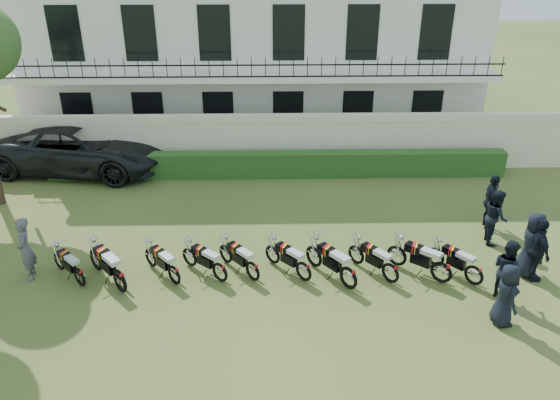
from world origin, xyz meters
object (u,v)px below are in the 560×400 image
(motorcycle_3, at_px, (220,268))
(officer_4, at_px, (496,217))
(suv, at_px, (80,148))
(officer_2, at_px, (537,250))
(officer_0, at_px, (506,295))
(officer_1, at_px, (507,269))
(motorcycle_7, at_px, (391,269))
(motorcycle_4, at_px, (253,267))
(officer_3, at_px, (532,245))
(motorcycle_6, at_px, (349,273))
(motorcycle_2, at_px, (174,271))
(motorcycle_8, at_px, (442,267))
(motorcycle_0, at_px, (79,273))
(motorcycle_9, at_px, (475,271))
(officer_5, at_px, (491,202))
(motorcycle_1, at_px, (119,276))
(inspector, at_px, (25,249))
(motorcycle_5, at_px, (304,267))

(motorcycle_3, height_order, officer_4, officer_4)
(suv, bearing_deg, officer_2, -110.15)
(officer_0, bearing_deg, officer_1, -26.63)
(motorcycle_7, relative_size, officer_0, 0.89)
(motorcycle_4, bearing_deg, officer_3, -39.32)
(motorcycle_6, height_order, officer_4, officer_4)
(motorcycle_2, xyz_separation_m, motorcycle_7, (5.95, -0.04, 0.01))
(motorcycle_8, bearing_deg, motorcycle_4, 128.13)
(motorcycle_0, relative_size, motorcycle_9, 0.87)
(motorcycle_3, height_order, officer_2, officer_2)
(officer_5, bearing_deg, officer_0, 171.35)
(officer_5, bearing_deg, motorcycle_3, 116.83)
(motorcycle_9, bearing_deg, officer_1, -81.32)
(motorcycle_1, bearing_deg, motorcycle_0, 124.60)
(officer_0, bearing_deg, motorcycle_7, 49.74)
(motorcycle_0, height_order, officer_3, officer_3)
(suv, height_order, inspector, suv)
(motorcycle_1, distance_m, officer_5, 11.71)
(inspector, relative_size, officer_4, 1.06)
(motorcycle_7, relative_size, officer_3, 0.77)
(officer_0, bearing_deg, motorcycle_5, 64.40)
(officer_1, height_order, officer_5, officer_5)
(motorcycle_3, height_order, officer_3, officer_3)
(inspector, bearing_deg, motorcycle_6, 67.21)
(officer_1, height_order, officer_2, officer_2)
(motorcycle_1, bearing_deg, suv, 72.00)
(motorcycle_0, bearing_deg, motorcycle_9, -46.03)
(officer_0, bearing_deg, motorcycle_4, 68.66)
(motorcycle_5, relative_size, inspector, 0.75)
(motorcycle_3, bearing_deg, motorcycle_0, 132.70)
(motorcycle_0, height_order, motorcycle_1, motorcycle_1)
(motorcycle_9, bearing_deg, officer_5, 24.72)
(officer_1, xyz_separation_m, officer_3, (1.08, 1.05, 0.11))
(inspector, xyz_separation_m, officer_1, (12.92, -1.18, -0.07))
(motorcycle_7, xyz_separation_m, motorcycle_9, (2.27, -0.15, -0.00))
(motorcycle_8, bearing_deg, officer_3, -40.93)
(officer_2, xyz_separation_m, officer_3, (-0.05, 0.25, 0.02))
(motorcycle_8, height_order, officer_5, officer_5)
(motorcycle_2, relative_size, motorcycle_6, 0.83)
(motorcycle_5, bearing_deg, motorcycle_9, -46.52)
(motorcycle_7, bearing_deg, inspector, 137.83)
(officer_0, relative_size, officer_1, 0.97)
(motorcycle_9, height_order, officer_3, officer_3)
(officer_4, distance_m, officer_5, 0.94)
(motorcycle_8, bearing_deg, officer_4, -5.13)
(officer_4, bearing_deg, officer_2, -162.29)
(suv, bearing_deg, motorcycle_2, -140.30)
(motorcycle_6, height_order, officer_2, officer_2)
(motorcycle_2, xyz_separation_m, officer_5, (9.80, 3.07, 0.48))
(motorcycle_8, bearing_deg, officer_2, -46.59)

